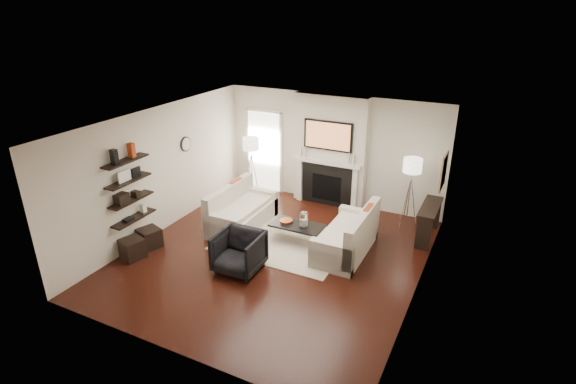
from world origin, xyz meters
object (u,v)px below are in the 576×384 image
at_px(coffee_table, 297,225).
at_px(armchair, 239,250).
at_px(loveseat_right_base, 345,242).
at_px(ottoman_near, 150,238).
at_px(lamp_right_shade, 413,165).
at_px(lamp_left_shade, 251,144).
at_px(loveseat_left_base, 243,217).

height_order(coffee_table, armchair, armchair).
xyz_separation_m(loveseat_right_base, ottoman_near, (-3.67, -1.59, -0.01)).
height_order(coffee_table, lamp_right_shade, lamp_right_shade).
bearing_deg(ottoman_near, lamp_left_shade, 78.66).
bearing_deg(loveseat_right_base, coffee_table, -174.56).
bearing_deg(ottoman_near, loveseat_left_base, 53.09).
relative_size(coffee_table, armchair, 1.32).
bearing_deg(armchair, coffee_table, 68.01).
bearing_deg(loveseat_left_base, lamp_right_shade, 26.17).
relative_size(coffee_table, lamp_right_shade, 2.75).
bearing_deg(lamp_left_shade, coffee_table, -38.45).
xyz_separation_m(loveseat_left_base, loveseat_right_base, (2.44, -0.04, 0.00)).
distance_m(armchair, lamp_left_shade, 3.52).
xyz_separation_m(coffee_table, armchair, (-0.52, -1.42, 0.02)).
relative_size(lamp_right_shade, ottoman_near, 1.00).
relative_size(loveseat_left_base, lamp_right_shade, 4.50).
bearing_deg(lamp_right_shade, armchair, -127.14).
bearing_deg(armchair, lamp_right_shade, 51.11).
distance_m(loveseat_left_base, armchair, 1.81).
bearing_deg(coffee_table, loveseat_left_base, 174.22).
xyz_separation_m(armchair, lamp_left_shade, (-1.49, 3.02, 1.03)).
bearing_deg(loveseat_left_base, coffee_table, -5.78).
relative_size(loveseat_right_base, lamp_left_shade, 4.50).
xyz_separation_m(lamp_left_shade, ottoman_near, (-0.62, -3.09, -1.25)).
relative_size(loveseat_left_base, loveseat_right_base, 1.00).
height_order(coffee_table, ottoman_near, coffee_table).
xyz_separation_m(armchair, lamp_right_shade, (2.41, 3.18, 1.03)).
distance_m(loveseat_left_base, lamp_right_shade, 3.87).
relative_size(loveseat_left_base, lamp_left_shade, 4.50).
xyz_separation_m(loveseat_left_base, armchair, (0.88, -1.56, 0.21)).
xyz_separation_m(loveseat_left_base, lamp_left_shade, (-0.61, 1.46, 1.24)).
relative_size(loveseat_left_base, coffee_table, 1.64).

